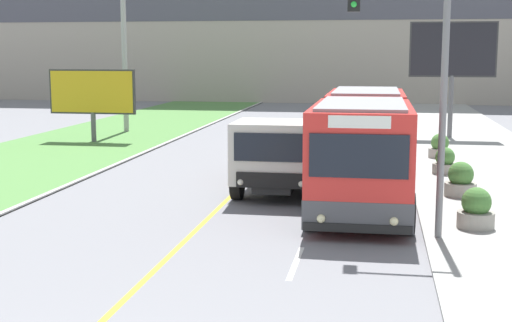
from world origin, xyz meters
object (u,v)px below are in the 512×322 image
object	(u,v)px
utility_pole_far	(123,18)
traffic_light_mast	(417,64)
planter_round_second	(461,181)
planter_round_third	(445,162)
city_bus	(364,145)
planter_round_far	(440,147)
planter_round_near	(476,210)
dump_truck	(281,156)
billboard_large	(453,53)
billboard_small	(92,93)

from	to	relation	value
utility_pole_far	traffic_light_mast	distance (m)	25.21
utility_pole_far	planter_round_second	world-z (taller)	utility_pole_far
planter_round_third	city_bus	bearing A→B (deg)	-125.14
city_bus	utility_pole_far	distance (m)	20.88
utility_pole_far	planter_round_far	size ratio (longest dim) A/B	12.39
planter_round_near	planter_round_third	world-z (taller)	planter_round_near
city_bus	traffic_light_mast	xyz separation A→B (m)	(1.25, -5.04, 2.52)
traffic_light_mast	utility_pole_far	bearing A→B (deg)	125.17
dump_truck	traffic_light_mast	xyz separation A→B (m)	(3.78, -4.91, 2.90)
utility_pole_far	billboard_large	bearing A→B (deg)	-1.51
billboard_small	planter_round_second	xyz separation A→B (m)	(16.13, -10.98, -1.85)
city_bus	planter_round_second	size ratio (longest dim) A/B	11.11
city_bus	billboard_large	size ratio (longest dim) A/B	1.99
traffic_light_mast	billboard_small	size ratio (longest dim) A/B	1.50
dump_truck	planter_round_near	world-z (taller)	dump_truck
city_bus	planter_round_near	xyz separation A→B (m)	(2.83, -4.01, -1.04)
billboard_large	city_bus	bearing A→B (deg)	-104.83
city_bus	dump_truck	world-z (taller)	city_bus
dump_truck	planter_round_second	size ratio (longest dim) A/B	6.09
dump_truck	utility_pole_far	world-z (taller)	utility_pole_far
traffic_light_mast	planter_round_third	size ratio (longest dim) A/B	6.82
utility_pole_far	billboard_large	size ratio (longest dim) A/B	2.10
billboard_small	planter_round_third	distance (m)	17.58
planter_round_second	billboard_large	bearing A→B (deg)	85.87
utility_pole_far	city_bus	bearing A→B (deg)	-49.54
utility_pole_far	planter_round_near	distance (m)	25.88
utility_pole_far	planter_round_far	world-z (taller)	utility_pole_far
city_bus	utility_pole_far	xyz separation A→B (m)	(-13.22, 15.50, 4.62)
dump_truck	traffic_light_mast	world-z (taller)	traffic_light_mast
city_bus	planter_round_near	distance (m)	5.02
billboard_large	planter_round_second	world-z (taller)	billboard_large
utility_pole_far	billboard_large	distance (m)	17.31
planter_round_third	planter_round_far	world-z (taller)	planter_round_far
dump_truck	billboard_large	xyz separation A→B (m)	(6.51, 15.18, 3.10)
city_bus	dump_truck	size ratio (longest dim) A/B	1.83
billboard_small	planter_round_second	size ratio (longest dim) A/B	4.12
billboard_large	planter_round_second	size ratio (longest dim) A/B	5.59
planter_round_far	city_bus	bearing A→B (deg)	-110.27
planter_round_second	city_bus	bearing A→B (deg)	179.50
city_bus	utility_pole_far	bearing A→B (deg)	130.46
dump_truck	planter_round_far	world-z (taller)	dump_truck
utility_pole_far	planter_round_third	bearing A→B (deg)	-35.79
traffic_light_mast	planter_round_near	distance (m)	4.03
traffic_light_mast	planter_round_near	world-z (taller)	traffic_light_mast
city_bus	planter_round_far	world-z (taller)	city_bus
dump_truck	planter_round_near	bearing A→B (deg)	-35.82
city_bus	planter_round_near	world-z (taller)	city_bus
city_bus	planter_round_third	xyz separation A→B (m)	(2.79, 3.96, -1.07)
planter_round_second	planter_round_far	world-z (taller)	planter_round_second
utility_pole_far	planter_round_near	size ratio (longest dim) A/B	12.06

